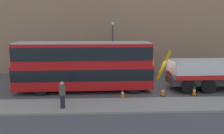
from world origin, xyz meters
TOP-DOWN VIEW (x-y plane):
  - ground_plane at (0.00, 0.00)m, footprint 120.00×120.00m
  - near_kerb at (0.00, -4.20)m, footprint 60.00×2.80m
  - building_facade at (0.00, 8.25)m, footprint 60.00×1.50m
  - double_decker_bus at (-6.27, -0.30)m, footprint 11.09×2.80m
  - pedestrian_onlooker at (-7.30, -4.76)m, footprint 0.43×0.48m
  - traffic_cone_near_bus at (-3.31, -2.44)m, footprint 0.36×0.36m
  - traffic_cone_midway at (-0.15, -1.96)m, footprint 0.36×0.36m
  - traffic_cone_near_truck at (2.28, -1.97)m, footprint 0.36×0.36m
  - street_lamp at (-3.63, 6.06)m, footprint 0.36×0.36m

SIDE VIEW (x-z plane):
  - ground_plane at x=0.00m, z-range 0.00..0.00m
  - near_kerb at x=0.00m, z-range 0.00..0.15m
  - traffic_cone_near_bus at x=-3.31m, z-range -0.02..0.70m
  - traffic_cone_midway at x=-0.15m, z-range -0.02..0.70m
  - traffic_cone_near_truck at x=2.28m, z-range -0.02..0.70m
  - pedestrian_onlooker at x=-7.30m, z-range 0.13..1.84m
  - double_decker_bus at x=-6.27m, z-range 0.20..4.26m
  - street_lamp at x=-3.63m, z-range 0.56..6.39m
  - building_facade at x=0.00m, z-range 0.07..16.07m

